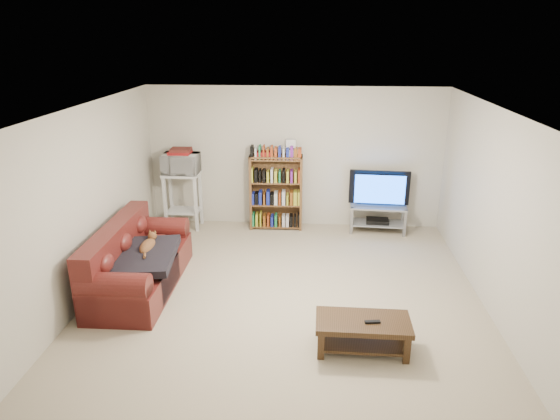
# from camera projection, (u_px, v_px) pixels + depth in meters

# --- Properties ---
(floor) EXTENTS (5.00, 5.00, 0.00)m
(floor) POSITION_uv_depth(u_px,v_px,m) (285.00, 292.00, 6.57)
(floor) COLOR tan
(floor) RESTS_ON ground
(ceiling) EXTENTS (5.00, 5.00, 0.00)m
(ceiling) POSITION_uv_depth(u_px,v_px,m) (286.00, 108.00, 5.76)
(ceiling) COLOR white
(ceiling) RESTS_ON ground
(wall_back) EXTENTS (5.00, 0.00, 5.00)m
(wall_back) POSITION_uv_depth(u_px,v_px,m) (295.00, 158.00, 8.51)
(wall_back) COLOR beige
(wall_back) RESTS_ON ground
(wall_front) EXTENTS (5.00, 0.00, 5.00)m
(wall_front) POSITION_uv_depth(u_px,v_px,m) (266.00, 313.00, 3.82)
(wall_front) COLOR beige
(wall_front) RESTS_ON ground
(wall_left) EXTENTS (0.00, 5.00, 5.00)m
(wall_left) POSITION_uv_depth(u_px,v_px,m) (90.00, 201.00, 6.33)
(wall_left) COLOR beige
(wall_left) RESTS_ON ground
(wall_right) EXTENTS (0.00, 5.00, 5.00)m
(wall_right) POSITION_uv_depth(u_px,v_px,m) (493.00, 211.00, 5.99)
(wall_right) COLOR beige
(wall_right) RESTS_ON ground
(sofa) EXTENTS (0.91, 2.05, 0.87)m
(sofa) POSITION_uv_depth(u_px,v_px,m) (135.00, 266.00, 6.59)
(sofa) COLOR #571916
(sofa) RESTS_ON floor
(blanket) EXTENTS (0.88, 1.09, 0.18)m
(blanket) POSITION_uv_depth(u_px,v_px,m) (143.00, 256.00, 6.38)
(blanket) COLOR black
(blanket) RESTS_ON sofa
(cat) EXTENTS (0.23, 0.56, 0.17)m
(cat) POSITION_uv_depth(u_px,v_px,m) (147.00, 246.00, 6.53)
(cat) COLOR brown
(cat) RESTS_ON sofa
(coffee_table) EXTENTS (1.01, 0.51, 0.36)m
(coffee_table) POSITION_uv_depth(u_px,v_px,m) (363.00, 329.00, 5.30)
(coffee_table) COLOR #362313
(coffee_table) RESTS_ON floor
(remote) EXTENTS (0.17, 0.07, 0.02)m
(remote) POSITION_uv_depth(u_px,v_px,m) (372.00, 322.00, 5.20)
(remote) COLOR black
(remote) RESTS_ON coffee_table
(tv_stand) EXTENTS (0.96, 0.48, 0.47)m
(tv_stand) POSITION_uv_depth(u_px,v_px,m) (378.00, 214.00, 8.45)
(tv_stand) COLOR #999EA3
(tv_stand) RESTS_ON floor
(television) EXTENTS (1.01, 0.20, 0.58)m
(television) POSITION_uv_depth(u_px,v_px,m) (380.00, 189.00, 8.30)
(television) COLOR black
(television) RESTS_ON tv_stand
(dvd_player) EXTENTS (0.39, 0.28, 0.06)m
(dvd_player) POSITION_uv_depth(u_px,v_px,m) (377.00, 221.00, 8.49)
(dvd_player) COLOR black
(dvd_player) RESTS_ON tv_stand
(bookshelf) EXTENTS (0.90, 0.30, 1.29)m
(bookshelf) POSITION_uv_depth(u_px,v_px,m) (276.00, 191.00, 8.49)
(bookshelf) COLOR brown
(bookshelf) RESTS_ON floor
(shelf_clutter) EXTENTS (0.66, 0.22, 0.28)m
(shelf_clutter) POSITION_uv_depth(u_px,v_px,m) (282.00, 149.00, 8.26)
(shelf_clutter) COLOR silver
(shelf_clutter) RESTS_ON bookshelf
(microwave_stand) EXTENTS (0.61, 0.45, 0.97)m
(microwave_stand) POSITION_uv_depth(u_px,v_px,m) (183.00, 193.00, 8.55)
(microwave_stand) COLOR silver
(microwave_stand) RESTS_ON floor
(microwave) EXTENTS (0.60, 0.41, 0.33)m
(microwave) POSITION_uv_depth(u_px,v_px,m) (181.00, 163.00, 8.38)
(microwave) COLOR silver
(microwave) RESTS_ON microwave_stand
(game_boxes) EXTENTS (0.36, 0.31, 0.05)m
(game_boxes) POSITION_uv_depth(u_px,v_px,m) (180.00, 152.00, 8.31)
(game_boxes) COLOR maroon
(game_boxes) RESTS_ON microwave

